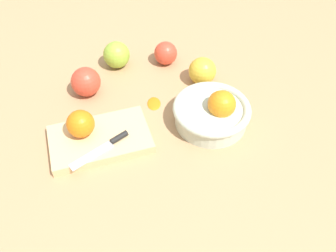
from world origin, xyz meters
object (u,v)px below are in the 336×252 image
at_px(knife, 108,145).
at_px(apple_mid_left, 202,70).
at_px(orange_on_board, 81,124).
at_px(apple_front_left, 166,53).
at_px(apple_front_right, 86,82).
at_px(bowl, 213,111).
at_px(cutting_board, 100,139).
at_px(apple_front_left_2, 117,55).

bearing_deg(knife, apple_mid_left, -157.26).
height_order(orange_on_board, apple_front_left, orange_on_board).
bearing_deg(apple_mid_left, apple_front_right, -16.37).
bearing_deg(apple_front_left, knife, 43.45).
xyz_separation_m(knife, apple_mid_left, (-0.33, -0.14, 0.01)).
distance_m(bowl, knife, 0.27).
bearing_deg(bowl, cutting_board, -11.54).
height_order(orange_on_board, knife, orange_on_board).
height_order(apple_front_left, apple_mid_left, apple_mid_left).
relative_size(apple_front_right, apple_front_left, 1.17).
distance_m(cutting_board, apple_front_left_2, 0.31).
xyz_separation_m(cutting_board, apple_mid_left, (-0.33, -0.10, 0.03)).
bearing_deg(apple_front_left_2, cutting_board, 61.85).
bearing_deg(bowl, apple_front_left, -90.00).
distance_m(cutting_board, apple_front_right, 0.19).
bearing_deg(orange_on_board, apple_front_left_2, -126.07).
bearing_deg(apple_front_right, apple_front_left, -173.02).
bearing_deg(knife, apple_front_right, -94.76).
height_order(cutting_board, apple_mid_left, apple_mid_left).
height_order(bowl, apple_mid_left, bowl).
relative_size(apple_front_left, apple_mid_left, 0.88).
bearing_deg(apple_mid_left, bowl, 70.87).
bearing_deg(bowl, apple_front_left_2, -67.26).
bearing_deg(bowl, apple_front_right, -44.03).
bearing_deg(orange_on_board, apple_mid_left, -168.90).
xyz_separation_m(bowl, cutting_board, (0.28, -0.06, -0.03)).
xyz_separation_m(bowl, apple_mid_left, (-0.05, -0.16, 0.00)).
bearing_deg(cutting_board, apple_front_left_2, -118.15).
distance_m(bowl, apple_mid_left, 0.16).
bearing_deg(apple_front_left, bowl, 90.00).
xyz_separation_m(cutting_board, apple_front_right, (-0.03, -0.19, 0.03)).
distance_m(apple_front_right, apple_front_left_2, 0.14).
bearing_deg(apple_front_left_2, apple_front_left, 160.20).
height_order(bowl, apple_front_right, bowl).
xyz_separation_m(orange_on_board, knife, (-0.04, 0.06, -0.03)).
xyz_separation_m(cutting_board, knife, (-0.01, 0.04, 0.02)).
bearing_deg(orange_on_board, knife, 121.92).
distance_m(cutting_board, knife, 0.04).
distance_m(orange_on_board, apple_mid_left, 0.37).
distance_m(apple_front_right, apple_front_left, 0.26).
relative_size(bowl, knife, 1.27).
height_order(apple_mid_left, apple_front_left_2, same).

